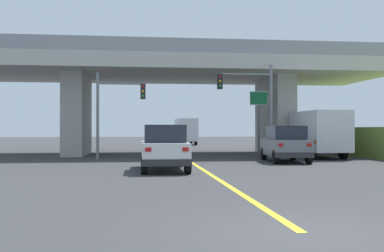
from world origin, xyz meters
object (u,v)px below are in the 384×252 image
suv_crossing (285,144)px  traffic_signal_nearside (253,98)px  highway_sign (259,108)px  suv_lead (164,148)px  semi_truck_distant (186,131)px  sedan_oncoming (163,138)px  traffic_signal_farside (114,104)px  box_truck (315,133)px

suv_crossing → traffic_signal_nearside: 4.46m
highway_sign → suv_lead: bearing=-124.9°
suv_crossing → semi_truck_distant: semi_truck_distant is taller
sedan_oncoming → semi_truck_distant: 14.25m
traffic_signal_nearside → semi_truck_distant: (-1.62, 26.65, -2.19)m
traffic_signal_farside → highway_sign: traffic_signal_farside is taller
traffic_signal_farside → suv_lead: bearing=-72.5°
traffic_signal_nearside → traffic_signal_farside: 8.73m
semi_truck_distant → traffic_signal_farside: bearing=-105.2°
traffic_signal_nearside → traffic_signal_farside: bearing=176.2°
traffic_signal_farside → semi_truck_distant: size_ratio=0.74×
traffic_signal_nearside → semi_truck_distant: traffic_signal_nearside is taller
suv_lead → traffic_signal_nearside: bearing=52.1°
box_truck → suv_crossing: bearing=-130.5°
box_truck → sedan_oncoming: bearing=126.9°
suv_crossing → traffic_signal_farside: 10.71m
box_truck → traffic_signal_nearside: (-4.25, -0.51, 2.25)m
highway_sign → traffic_signal_nearside: bearing=-113.0°
suv_crossing → traffic_signal_farside: (-9.68, 3.90, 2.39)m
box_truck → traffic_signal_farside: size_ratio=1.28×
box_truck → traffic_signal_nearside: 4.83m
suv_lead → suv_crossing: same height
box_truck → suv_lead: bearing=-141.2°
suv_lead → sedan_oncoming: same height
suv_lead → semi_truck_distant: semi_truck_distant is taller
suv_lead → traffic_signal_farside: 9.10m
suv_crossing → highway_sign: size_ratio=0.99×
sedan_oncoming → highway_sign: 12.33m
semi_truck_distant → traffic_signal_nearside: bearing=-86.5°
sedan_oncoming → traffic_signal_nearside: 14.05m
box_truck → traffic_signal_farside: bearing=179.7°
traffic_signal_nearside → semi_truck_distant: bearing=93.5°
traffic_signal_farside → box_truck: bearing=-0.3°
suv_crossing → box_truck: (3.27, 3.83, 0.56)m
suv_lead → sedan_oncoming: 20.64m
highway_sign → suv_crossing: bearing=-89.9°
traffic_signal_nearside → box_truck: bearing=6.8°
sedan_oncoming → box_truck: bearing=-53.1°
traffic_signal_nearside → semi_truck_distant: 26.79m
highway_sign → semi_truck_distant: 24.56m
suv_crossing → highway_sign: 6.05m
suv_crossing → traffic_signal_farside: traffic_signal_farside is taller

